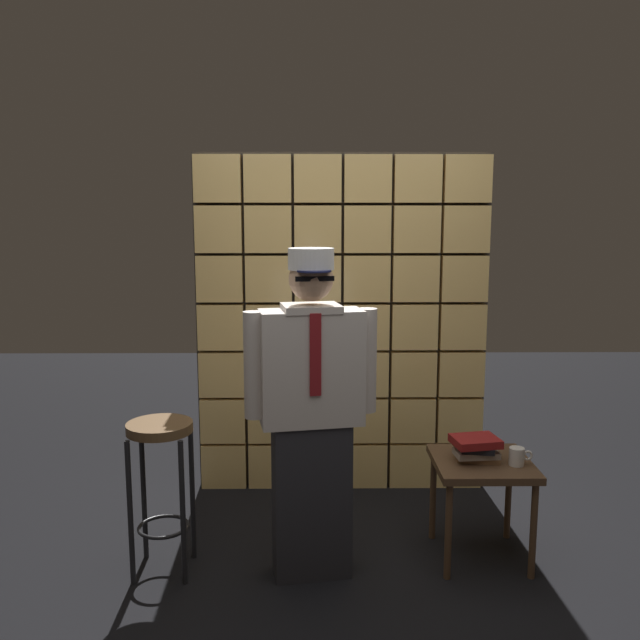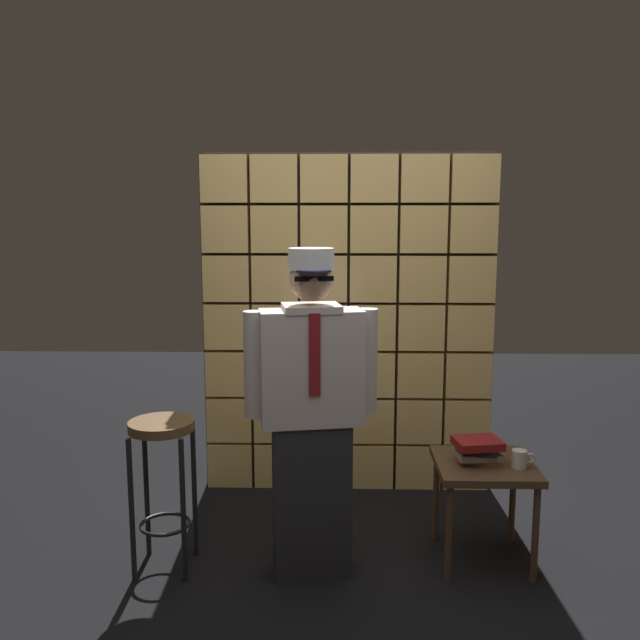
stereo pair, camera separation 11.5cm
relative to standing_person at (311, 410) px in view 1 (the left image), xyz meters
The scene contains 7 objects.
ground_plane 0.97m from the standing_person, 56.58° to the right, with size 12.00×12.00×0.00m.
glass_block_wall 1.18m from the standing_person, 79.87° to the left, with size 1.98×0.10×2.30m.
standing_person is the anchor object (origin of this frame).
bar_stool 0.84m from the standing_person, behind, with size 0.34×0.34×0.82m.
side_table 1.02m from the standing_person, ahead, with size 0.52×0.52×0.56m.
book_stack 0.94m from the standing_person, ahead, with size 0.28×0.24×0.13m.
coffee_mug 1.13m from the standing_person, ahead, with size 0.13×0.08×0.09m.
Camera 1 is at (-0.19, -2.93, 1.87)m, focal length 36.97 mm.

